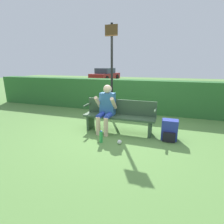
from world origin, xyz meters
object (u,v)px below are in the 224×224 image
parked_car (105,75)px  person_seated (106,107)px  backpack (169,130)px  water_bottle (101,137)px  signpost (112,67)px  park_bench (119,115)px

parked_car → person_seated: bearing=-152.1°
backpack → water_bottle: 1.58m
person_seated → signpost: size_ratio=0.42×
park_bench → water_bottle: size_ratio=6.61×
water_bottle → person_seated: bearing=100.7°
backpack → parked_car: bearing=116.5°
backpack → signpost: 2.50m
backpack → signpost: signpost is taller
water_bottle → signpost: (-0.34, 1.74, 1.48)m
parked_car → signpost: bearing=-151.3°
signpost → parked_car: signpost is taller
backpack → water_bottle: size_ratio=1.71×
signpost → person_seated: bearing=-78.7°
person_seated → signpost: bearing=101.3°
signpost → park_bench: bearing=-60.3°
backpack → signpost: size_ratio=0.17×
backpack → person_seated: bearing=178.2°
park_bench → backpack: park_bench is taller
water_bottle → signpost: bearing=101.0°
park_bench → water_bottle: (-0.19, -0.82, -0.30)m
backpack → water_bottle: (-1.44, -0.65, -0.09)m
water_bottle → signpost: signpost is taller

